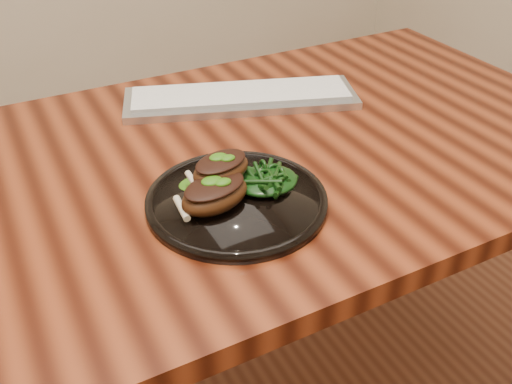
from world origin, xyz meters
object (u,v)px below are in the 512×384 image
Objects in this scene: greens_heap at (267,177)px; keyboard at (241,97)px; desk at (205,199)px; plate at (237,200)px; lamb_chop_front at (214,194)px.

keyboard is at bearing 70.40° from greens_heap.
greens_heap is at bearing -70.91° from desk.
desk is at bearing -132.15° from keyboard.
greens_heap reaches higher than plate.
lamb_chop_front is (-0.05, -0.16, 0.12)m from desk.
greens_heap reaches higher than desk.
plate is at bearing 13.72° from lamb_chop_front.
lamb_chop_front is 0.10m from greens_heap.
plate is 2.79× the size of greens_heap.
keyboard is (0.12, 0.33, -0.02)m from greens_heap.
lamb_chop_front is at bearing -121.93° from keyboard.
lamb_chop_front reaches higher than greens_heap.
keyboard reaches higher than desk.
desk is 0.21m from lamb_chop_front.
greens_heap is at bearing 5.19° from plate.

